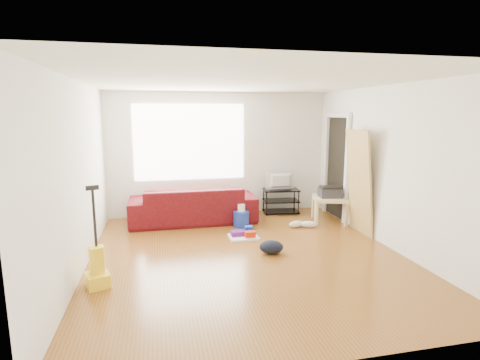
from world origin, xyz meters
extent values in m
cube|color=brown|center=(0.00, 0.00, 0.00)|extent=(4.50, 5.00, 0.01)
cube|color=white|center=(0.00, 0.00, 2.50)|extent=(4.50, 5.00, 0.01)
cube|color=white|center=(0.00, 2.50, 1.25)|extent=(4.50, 0.01, 2.50)
cube|color=white|center=(0.00, -2.50, 1.25)|extent=(4.50, 0.01, 2.50)
cube|color=white|center=(-2.25, 0.00, 1.25)|extent=(0.01, 5.00, 2.50)
cube|color=white|center=(2.25, 0.00, 1.25)|extent=(0.01, 5.00, 2.50)
cube|color=white|center=(-0.60, 2.48, 1.50)|extent=(2.20, 0.01, 1.50)
cube|color=white|center=(2.21, 1.25, 1.00)|extent=(0.06, 0.08, 2.00)
cube|color=white|center=(2.21, 2.15, 1.00)|extent=(0.06, 0.08, 2.00)
cube|color=white|center=(2.21, 1.70, 2.04)|extent=(0.06, 0.98, 0.08)
cube|color=black|center=(2.24, 1.70, 1.00)|extent=(0.01, 0.86, 1.98)
imported|color=#410504|center=(-0.61, 1.95, 0.00)|extent=(2.39, 0.94, 0.70)
cube|color=black|center=(1.25, 2.22, 0.03)|extent=(0.78, 0.50, 0.03)
cube|color=black|center=(1.25, 2.22, 0.26)|extent=(0.78, 0.50, 0.03)
cube|color=black|center=(1.25, 2.22, 0.49)|extent=(0.78, 0.50, 0.03)
cylinder|color=black|center=(0.90, 2.08, 0.25)|extent=(0.03, 0.03, 0.51)
cylinder|color=black|center=(0.94, 2.44, 0.25)|extent=(0.03, 0.03, 0.51)
cylinder|color=black|center=(1.57, 2.00, 0.25)|extent=(0.03, 0.03, 0.51)
cylinder|color=black|center=(1.61, 2.36, 0.25)|extent=(0.03, 0.03, 0.51)
imported|color=black|center=(1.25, 2.22, 0.68)|extent=(0.62, 0.08, 0.36)
cube|color=#D8B688|center=(1.95, 1.37, 0.46)|extent=(0.75, 0.75, 0.05)
cube|color=#D8B688|center=(1.61, 1.19, 0.22)|extent=(0.05, 0.05, 0.44)
cube|color=#D8B688|center=(1.77, 1.71, 0.22)|extent=(0.05, 0.05, 0.44)
cube|color=#D8B688|center=(2.13, 1.03, 0.22)|extent=(0.05, 0.05, 0.44)
cube|color=#D8B688|center=(2.29, 1.55, 0.22)|extent=(0.05, 0.05, 0.44)
cube|color=#2A2932|center=(1.95, 1.37, 0.58)|extent=(0.45, 0.37, 0.17)
cube|color=black|center=(1.95, 1.37, 0.68)|extent=(0.40, 0.32, 0.04)
cylinder|color=#1D34A5|center=(0.23, 1.43, 0.00)|extent=(0.37, 0.37, 0.30)
cylinder|color=white|center=(0.23, 1.44, 0.21)|extent=(0.13, 0.13, 0.12)
cube|color=white|center=(0.12, 0.79, 0.02)|extent=(0.49, 0.39, 0.04)
cube|color=red|center=(0.22, 0.71, 0.09)|extent=(0.17, 0.12, 0.10)
cube|color=#5A1778|center=(0.03, 0.84, 0.08)|extent=(0.21, 0.16, 0.08)
cube|color=#0C34B4|center=(0.24, 0.88, 0.11)|extent=(0.14, 0.12, 0.13)
ellipsoid|color=black|center=(0.38, 0.02, 0.00)|extent=(0.42, 0.36, 0.20)
ellipsoid|color=silver|center=(1.20, 1.17, 0.06)|extent=(0.32, 0.20, 0.12)
ellipsoid|color=silver|center=(1.43, 1.11, 0.06)|extent=(0.33, 0.23, 0.12)
cube|color=yellow|center=(-2.00, -0.58, 0.08)|extent=(0.34, 0.37, 0.17)
cylinder|color=yellow|center=(-2.00, -0.53, 0.33)|extent=(0.18, 0.18, 0.32)
cylinder|color=black|center=(-2.00, -0.51, 0.83)|extent=(0.03, 0.03, 0.69)
cube|color=black|center=(-2.00, -0.51, 1.20)|extent=(0.15, 0.09, 0.06)
cube|color=#A08944|center=(2.13, 0.64, 0.00)|extent=(0.22, 0.72, 1.80)
camera|label=1|loc=(-1.22, -5.09, 2.06)|focal=28.00mm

